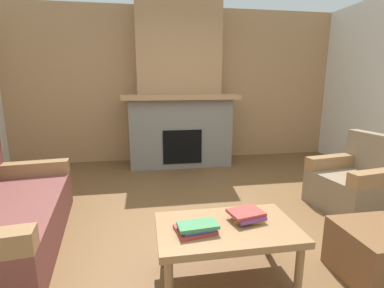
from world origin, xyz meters
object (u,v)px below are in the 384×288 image
object	(u,v)px
armchair	(356,183)
coffee_table	(227,233)
fireplace	(179,98)
ottoman	(376,254)

from	to	relation	value
armchair	coffee_table	bearing A→B (deg)	-152.53
fireplace	coffee_table	size ratio (longest dim) A/B	2.70
coffee_table	fireplace	bearing A→B (deg)	89.18
coffee_table	ottoman	world-z (taller)	coffee_table
fireplace	ottoman	world-z (taller)	fireplace
fireplace	coffee_table	distance (m)	3.24
armchair	coffee_table	xyz separation A→B (m)	(-1.82, -0.94, 0.08)
armchair	ottoman	world-z (taller)	armchair
fireplace	ottoman	size ratio (longest dim) A/B	5.19
fireplace	armchair	size ratio (longest dim) A/B	3.12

